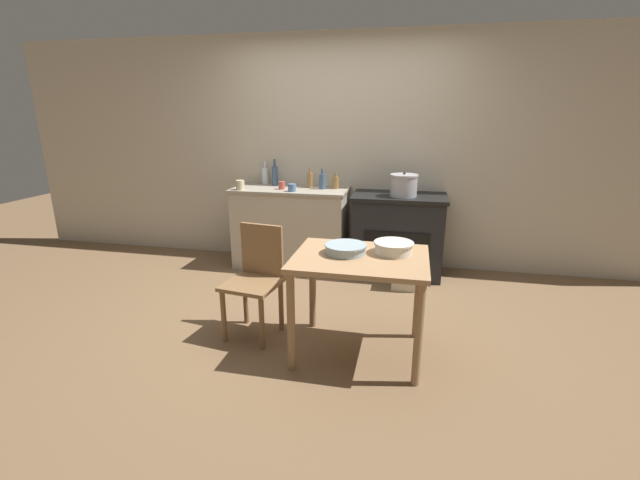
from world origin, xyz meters
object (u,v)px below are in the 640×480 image
bottle_center (275,175)px  flour_sack (405,274)px  mixing_bowl_large (346,248)px  bottle_center_left (265,175)px  work_table (360,272)px  mixing_bowl_small (394,247)px  stove (397,235)px  stock_pot (404,185)px  bottle_left (322,181)px  bottle_far_left (310,180)px  cup_mid_right (282,185)px  cup_right (292,188)px  cup_center_right (240,185)px  chair (256,277)px  bottle_mid_left (336,182)px

bottle_center → flour_sack: bearing=-21.1°
mixing_bowl_large → bottle_center_left: size_ratio=1.13×
work_table → mixing_bowl_small: bearing=26.0°
stove → flour_sack: 0.53m
stock_pot → bottle_left: same height
stock_pot → bottle_far_left: bottle_far_left is taller
flour_sack → bottle_center: size_ratio=1.08×
flour_sack → cup_mid_right: 1.63m
bottle_center → cup_right: 0.46m
bottle_center_left → stock_pot: bearing=-10.1°
stove → bottle_left: size_ratio=4.41×
work_table → stock_pot: 1.71m
flour_sack → mixing_bowl_small: 1.34m
mixing_bowl_large → bottle_far_left: (-0.68, 1.77, 0.20)m
work_table → bottle_far_left: bottle_far_left is taller
work_table → cup_center_right: 2.15m
bottle_center → work_table: bearing=-56.8°
work_table → bottle_far_left: 2.00m
cup_mid_right → bottle_center_left: bearing=134.9°
chair → cup_mid_right: (-0.24, 1.50, 0.47)m
bottle_center → cup_center_right: bearing=-126.8°
stock_pot → cup_right: (-1.17, -0.12, -0.05)m
stock_pot → bottle_left: bearing=173.4°
cup_center_right → bottle_center: bearing=53.2°
mixing_bowl_small → bottle_mid_left: (-0.73, 1.69, 0.17)m
cup_right → stock_pot: bearing=5.7°
stove → chair: size_ratio=1.13×
cup_center_right → bottle_center_left: bearing=72.5°
cup_right → flour_sack: bearing=-11.4°
bottle_center → cup_mid_right: size_ratio=3.58×
bottle_far_left → cup_center_right: bearing=-157.4°
mixing_bowl_large → cup_mid_right: cup_mid_right is taller
stove → stock_pot: bearing=-62.0°
bottle_center_left → bottle_left: bearing=-14.2°
flour_sack → mixing_bowl_large: mixing_bowl_large is taller
mixing_bowl_small → cup_right: bearing=128.9°
stove → work_table: (-0.20, -1.72, 0.19)m
bottle_far_left → cup_center_right: 0.77m
bottle_left → mixing_bowl_large: bearing=-72.8°
stove → mixing_bowl_large: 1.75m
bottle_mid_left → cup_mid_right: 0.59m
mixing_bowl_small → cup_mid_right: 2.01m
bottle_center → cup_right: bearing=-48.9°
bottle_center_left → cup_center_right: size_ratio=2.54×
work_table → cup_mid_right: 1.99m
bottle_center_left → bottle_far_left: bearing=-13.2°
chair → cup_mid_right: cup_mid_right is taller
work_table → stock_pot: stock_pot is taller
flour_sack → stock_pot: (-0.07, 0.37, 0.83)m
chair → flour_sack: 1.65m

